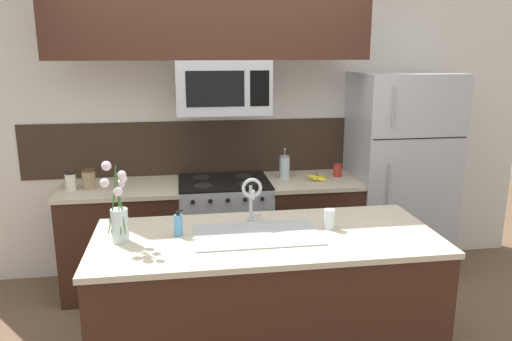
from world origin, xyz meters
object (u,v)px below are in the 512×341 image
banana_bunch (318,178)px  storage_jar_medium (89,179)px  stove_range (225,232)px  refrigerator (398,175)px  coffee_tin (337,170)px  drinking_glass (329,219)px  storage_jar_tall (71,181)px  french_press (285,167)px  dish_soap_bottle (178,225)px  microwave (223,87)px  flower_vase (119,216)px  sink_faucet (252,194)px

banana_bunch → storage_jar_medium: bearing=178.9°
stove_range → refrigerator: size_ratio=0.51×
stove_range → storage_jar_medium: (-1.09, -0.02, 0.53)m
coffee_tin → stove_range: bearing=-177.2°
banana_bunch → drinking_glass: 1.17m
refrigerator → storage_jar_tall: bearing=-178.8°
refrigerator → french_press: size_ratio=6.78×
stove_range → storage_jar_medium: storage_jar_medium is taller
stove_range → dish_soap_bottle: 1.34m
stove_range → banana_bunch: (0.80, -0.06, 0.47)m
dish_soap_bottle → drinking_glass: (0.94, -0.02, -0.01)m
microwave → flower_vase: size_ratio=1.52×
storage_jar_medium → french_press: size_ratio=0.59×
stove_range → sink_faucet: 1.22m
french_press → sink_faucet: bearing=-112.2°
microwave → coffee_tin: size_ratio=6.77×
microwave → stove_range: bearing=90.2°
coffee_tin → refrigerator: bearing=-3.1°
storage_jar_tall → french_press: (1.76, 0.10, 0.03)m
storage_jar_medium → coffee_tin: bearing=2.0°
microwave → banana_bunch: 1.12m
refrigerator → storage_jar_medium: (-2.65, -0.04, 0.08)m
french_press → storage_jar_tall: bearing=-176.8°
storage_jar_medium → sink_faucet: 1.56m
sink_faucet → french_press: bearing=67.8°
storage_jar_tall → flower_vase: bearing=-66.9°
microwave → banana_bunch: (0.80, -0.04, -0.78)m
refrigerator → banana_bunch: (-0.76, -0.08, 0.03)m
refrigerator → flower_vase: 2.61m
storage_jar_tall → sink_faucet: size_ratio=0.47×
microwave → french_press: bearing=8.6°
refrigerator → storage_jar_medium: refrigerator is taller
storage_jar_tall → flower_vase: 1.30m
microwave → refrigerator: (1.56, 0.04, -0.80)m
flower_vase → stove_range: bearing=59.7°
sink_faucet → banana_bunch: bearing=53.8°
sink_faucet → storage_jar_tall: bearing=143.0°
coffee_tin → sink_faucet: size_ratio=0.36×
microwave → coffee_tin: (1.01, 0.07, -0.74)m
sink_faucet → flower_vase: size_ratio=0.62×
refrigerator → dish_soap_bottle: bearing=-148.3°
stove_range → flower_vase: flower_vase is taller
microwave → storage_jar_tall: size_ratio=5.15×
french_press → coffee_tin: (0.47, -0.01, -0.04)m
french_press → dish_soap_bottle: bearing=-126.4°
dish_soap_bottle → flower_vase: 0.35m
french_press → sink_faucet: (-0.45, -1.09, 0.10)m
banana_bunch → french_press: bearing=155.4°
storage_jar_tall → flower_vase: (0.51, -1.20, 0.09)m
storage_jar_tall → banana_bunch: (2.03, -0.02, -0.05)m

